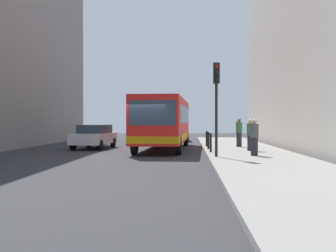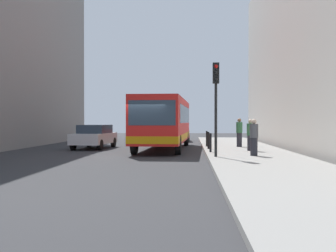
# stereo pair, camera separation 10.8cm
# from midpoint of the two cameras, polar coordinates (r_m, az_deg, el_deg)

# --- Properties ---
(ground_plane) EXTENTS (80.00, 80.00, 0.00)m
(ground_plane) POSITION_cam_midpoint_polar(r_m,az_deg,el_deg) (20.69, -3.56, -4.06)
(ground_plane) COLOR #2D2D30
(sidewalk) EXTENTS (4.40, 40.00, 0.15)m
(sidewalk) POSITION_cam_midpoint_polar(r_m,az_deg,el_deg) (20.76, 11.45, -3.85)
(sidewalk) COLOR gray
(sidewalk) RESTS_ON ground
(bus) EXTENTS (2.99, 11.12, 3.00)m
(bus) POSITION_cam_midpoint_polar(r_m,az_deg,el_deg) (25.28, -0.38, 0.71)
(bus) COLOR red
(bus) RESTS_ON ground
(car_beside_bus) EXTENTS (2.13, 4.52, 1.48)m
(car_beside_bus) POSITION_cam_midpoint_polar(r_m,az_deg,el_deg) (26.35, -9.89, -1.35)
(car_beside_bus) COLOR silver
(car_beside_bus) RESTS_ON ground
(car_behind_bus) EXTENTS (2.02, 4.48, 1.48)m
(car_behind_bus) POSITION_cam_midpoint_polar(r_m,az_deg,el_deg) (35.78, 1.44, -0.83)
(car_behind_bus) COLOR maroon
(car_behind_bus) RESTS_ON ground
(traffic_light) EXTENTS (0.28, 0.33, 4.10)m
(traffic_light) POSITION_cam_midpoint_polar(r_m,az_deg,el_deg) (18.38, 6.73, 4.73)
(traffic_light) COLOR black
(traffic_light) RESTS_ON sidewalk
(bollard_near) EXTENTS (0.11, 0.11, 0.95)m
(bollard_near) POSITION_cam_midpoint_polar(r_m,az_deg,el_deg) (21.06, 5.98, -2.28)
(bollard_near) COLOR black
(bollard_near) RESTS_ON sidewalk
(bollard_mid) EXTENTS (0.11, 0.11, 0.95)m
(bollard_mid) POSITION_cam_midpoint_polar(r_m,az_deg,el_deg) (23.50, 5.68, -1.97)
(bollard_mid) COLOR black
(bollard_mid) RESTS_ON sidewalk
(bollard_far) EXTENTS (0.11, 0.11, 0.95)m
(bollard_far) POSITION_cam_midpoint_polar(r_m,az_deg,el_deg) (25.93, 5.44, -1.73)
(bollard_far) COLOR black
(bollard_far) RESTS_ON sidewalk
(pedestrian_near_signal) EXTENTS (0.38, 0.38, 1.65)m
(pedestrian_near_signal) POSITION_cam_midpoint_polar(r_m,az_deg,el_deg) (19.16, 11.82, -1.54)
(pedestrian_near_signal) COLOR #26262D
(pedestrian_near_signal) RESTS_ON sidewalk
(pedestrian_mid_sidewalk) EXTENTS (0.38, 0.38, 1.66)m
(pedestrian_mid_sidewalk) POSITION_cam_midpoint_polar(r_m,az_deg,el_deg) (22.36, 11.32, -1.22)
(pedestrian_mid_sidewalk) COLOR #26262D
(pedestrian_mid_sidewalk) RESTS_ON sidewalk
(pedestrian_far_sidewalk) EXTENTS (0.38, 0.38, 1.73)m
(pedestrian_far_sidewalk) POSITION_cam_midpoint_polar(r_m,az_deg,el_deg) (25.74, 9.83, -0.88)
(pedestrian_far_sidewalk) COLOR #26262D
(pedestrian_far_sidewalk) RESTS_ON sidewalk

